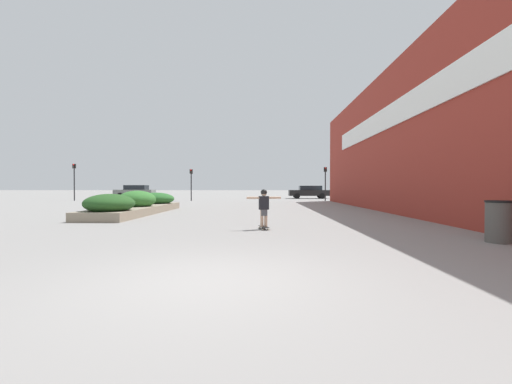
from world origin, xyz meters
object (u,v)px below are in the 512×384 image
skateboarder (264,204)px  traffic_light_right (325,178)px  trash_bin (499,221)px  traffic_light_left (191,179)px  car_center_left (135,191)px  traffic_light_far_left (74,176)px  car_leftmost (309,192)px  skateboard (264,227)px

skateboarder → traffic_light_right: size_ratio=0.36×
trash_bin → traffic_light_left: traffic_light_left is taller
car_center_left → traffic_light_right: bearing=-109.8°
traffic_light_left → skateboarder: bearing=-72.5°
traffic_light_right → traffic_light_far_left: 25.33m
car_center_left → traffic_light_right: size_ratio=1.41×
skateboarder → car_leftmost: size_ratio=0.25×
traffic_light_far_left → skateboard: bearing=-50.3°
car_center_left → car_leftmost: bearing=-91.5°
skateboarder → car_leftmost: 30.82m
skateboarder → car_center_left: size_ratio=0.26×
skateboard → trash_bin: (5.81, -2.55, 0.45)m
trash_bin → car_leftmost: size_ratio=0.22×
skateboarder → car_leftmost: (5.50, 30.33, -0.01)m
car_leftmost → traffic_light_left: size_ratio=1.51×
skateboarder → traffic_light_right: (6.13, 22.97, 1.47)m
car_leftmost → trash_bin: bearing=-179.5°
car_center_left → traffic_light_right: (22.05, -7.93, 1.44)m
trash_bin → car_leftmost: (-0.31, 32.88, 0.30)m
skateboarder → car_center_left: bearing=105.1°
trash_bin → traffic_light_far_left: size_ratio=0.28×
trash_bin → car_center_left: (-21.72, 33.46, 0.33)m
traffic_light_far_left → car_leftmost: bearing=16.3°
skateboarder → traffic_light_left: (-7.27, 23.01, 1.36)m
trash_bin → traffic_light_right: 25.59m
trash_bin → car_center_left: size_ratio=0.22×
traffic_light_left → traffic_light_far_left: size_ratio=0.85×
skateboard → traffic_light_far_left: (-19.20, 23.10, 2.45)m
skateboarder → car_center_left: (-15.92, 30.90, 0.03)m
trash_bin → traffic_light_right: traffic_light_right is taller
trash_bin → skateboard: bearing=156.2°
traffic_light_far_left → trash_bin: bearing=-45.7°
skateboard → skateboarder: skateboarder is taller
car_center_left → traffic_light_far_left: (-3.28, -7.80, 1.67)m
traffic_light_left → skateboard: bearing=-72.5°
skateboard → skateboarder: (-0.00, -0.00, 0.76)m
skateboarder → trash_bin: skateboarder is taller
skateboarder → car_leftmost: bearing=67.6°
skateboarder → traffic_light_far_left: 30.08m
car_leftmost → car_center_left: size_ratio=1.01×
car_center_left → traffic_light_left: traffic_light_left is taller
traffic_light_far_left → skateboarder: bearing=-50.3°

